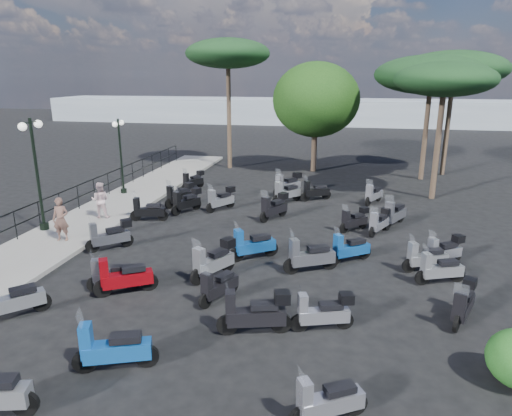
% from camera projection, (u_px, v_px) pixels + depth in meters
% --- Properties ---
extents(ground, '(120.00, 120.00, 0.00)m').
position_uv_depth(ground, '(224.00, 252.00, 16.14)').
color(ground, black).
rests_on(ground, ground).
extents(sidewalk, '(3.00, 30.00, 0.15)m').
position_uv_depth(sidewalk, '(100.00, 215.00, 20.17)').
color(sidewalk, slate).
rests_on(sidewalk, ground).
extents(railing, '(0.04, 26.04, 1.10)m').
position_uv_depth(railing, '(69.00, 197.00, 20.00)').
color(railing, black).
rests_on(railing, sidewalk).
extents(lamp_post_1, '(0.37, 1.28, 4.36)m').
position_uv_depth(lamp_post_1, '(36.00, 168.00, 17.40)').
color(lamp_post_1, black).
rests_on(lamp_post_1, sidewalk).
extents(lamp_post_2, '(0.36, 1.12, 3.80)m').
position_uv_depth(lamp_post_2, '(120.00, 151.00, 23.03)').
color(lamp_post_2, black).
rests_on(lamp_post_2, sidewalk).
extents(woman, '(0.65, 0.48, 1.63)m').
position_uv_depth(woman, '(61.00, 219.00, 16.68)').
color(woman, brown).
rests_on(woman, sidewalk).
extents(pedestrian_far, '(0.85, 0.72, 1.54)m').
position_uv_depth(pedestrian_far, '(100.00, 200.00, 19.38)').
color(pedestrian_far, beige).
rests_on(pedestrian_far, sidewalk).
extents(scooter_0, '(1.27, 1.34, 1.39)m').
position_uv_depth(scooter_0, '(13.00, 301.00, 11.68)').
color(scooter_0, black).
rests_on(scooter_0, ground).
extents(scooter_1, '(1.61, 1.07, 1.44)m').
position_uv_depth(scooter_1, '(124.00, 278.00, 12.96)').
color(scooter_1, black).
rests_on(scooter_1, ground).
extents(scooter_2, '(1.37, 1.26, 1.35)m').
position_uv_depth(scooter_2, '(110.00, 236.00, 16.29)').
color(scooter_2, black).
rests_on(scooter_2, ground).
extents(scooter_3, '(1.62, 0.58, 1.30)m').
position_uv_depth(scooter_3, '(148.00, 211.00, 19.48)').
color(scooter_3, black).
rests_on(scooter_3, ground).
extents(scooter_4, '(1.02, 1.55, 1.36)m').
position_uv_depth(scooter_4, '(180.00, 195.00, 21.73)').
color(scooter_4, black).
rests_on(scooter_4, ground).
extents(scooter_5, '(0.91, 1.43, 1.25)m').
position_uv_depth(scooter_5, '(193.00, 181.00, 24.89)').
color(scooter_5, black).
rests_on(scooter_5, ground).
extents(scooter_7, '(1.47, 0.84, 1.26)m').
position_uv_depth(scooter_7, '(113.00, 276.00, 13.25)').
color(scooter_7, black).
rests_on(scooter_7, ground).
extents(scooter_8, '(0.84, 1.46, 1.26)m').
position_uv_depth(scooter_8, '(218.00, 286.00, 12.58)').
color(scooter_8, black).
rests_on(scooter_8, ground).
extents(scooter_9, '(1.52, 1.15, 1.43)m').
position_uv_depth(scooter_9, '(253.00, 245.00, 15.43)').
color(scooter_9, black).
rests_on(scooter_9, ground).
extents(scooter_10, '(1.26, 1.39, 1.41)m').
position_uv_depth(scooter_10, '(287.00, 193.00, 22.26)').
color(scooter_10, black).
rests_on(scooter_10, ground).
extents(scooter_11, '(1.07, 1.49, 1.34)m').
position_uv_depth(scooter_11, '(221.00, 200.00, 21.02)').
color(scooter_11, black).
rests_on(scooter_11, ground).
extents(scooter_12, '(1.73, 0.85, 1.43)m').
position_uv_depth(scooter_12, '(113.00, 349.00, 9.61)').
color(scooter_12, black).
rests_on(scooter_12, ground).
extents(scooter_13, '(1.79, 0.77, 1.45)m').
position_uv_depth(scooter_13, '(255.00, 313.00, 10.95)').
color(scooter_13, black).
rests_on(scooter_13, ground).
extents(scooter_14, '(1.08, 1.66, 1.45)m').
position_uv_depth(scooter_14, '(214.00, 261.00, 14.01)').
color(scooter_14, black).
rests_on(scooter_14, ground).
extents(scooter_15, '(1.69, 1.02, 1.47)m').
position_uv_depth(scooter_15, '(310.00, 257.00, 14.42)').
color(scooter_15, black).
rests_on(scooter_15, ground).
extents(scooter_16, '(1.06, 1.59, 1.40)m').
position_uv_depth(scooter_16, '(274.00, 207.00, 19.71)').
color(scooter_16, black).
rests_on(scooter_16, ground).
extents(scooter_17, '(1.34, 1.50, 1.46)m').
position_uv_depth(scooter_17, '(288.00, 184.00, 23.73)').
color(scooter_17, black).
rests_on(scooter_17, ground).
extents(scooter_18, '(1.41, 0.90, 1.25)m').
position_uv_depth(scooter_18, '(327.00, 402.00, 8.16)').
color(scooter_18, black).
rests_on(scooter_18, ground).
extents(scooter_19, '(1.54, 0.73, 1.27)m').
position_uv_depth(scooter_19, '(323.00, 313.00, 11.12)').
color(scooter_19, black).
rests_on(scooter_19, ground).
extents(scooter_20, '(1.40, 1.04, 1.31)m').
position_uv_depth(scooter_20, '(350.00, 249.00, 15.23)').
color(scooter_20, black).
rests_on(scooter_20, ground).
extents(scooter_21, '(0.89, 1.41, 1.23)m').
position_uv_depth(scooter_21, '(379.00, 222.00, 17.94)').
color(scooter_21, black).
rests_on(scooter_21, ground).
extents(scooter_22, '(1.16, 1.14, 1.18)m').
position_uv_depth(scooter_22, '(354.00, 220.00, 18.27)').
color(scooter_22, black).
rests_on(scooter_22, ground).
extents(scooter_23, '(1.46, 0.98, 1.31)m').
position_uv_depth(scooter_23, '(315.00, 192.00, 22.66)').
color(scooter_23, black).
rests_on(scooter_23, ground).
extents(scooter_25, '(0.85, 1.51, 1.28)m').
position_uv_depth(scooter_25, '(463.00, 304.00, 11.52)').
color(scooter_25, black).
rests_on(scooter_25, ground).
extents(scooter_26, '(1.38, 1.00, 1.25)m').
position_uv_depth(scooter_26, '(444.00, 251.00, 15.03)').
color(scooter_26, black).
rests_on(scooter_26, ground).
extents(scooter_27, '(1.54, 0.78, 1.28)m').
position_uv_depth(scooter_27, '(425.00, 258.00, 14.49)').
color(scooter_27, black).
rests_on(scooter_27, ground).
extents(scooter_28, '(1.03, 1.65, 1.45)m').
position_uv_depth(scooter_28, '(394.00, 215.00, 18.80)').
color(scooter_28, black).
rests_on(scooter_28, ground).
extents(scooter_29, '(0.92, 1.50, 1.31)m').
position_uv_depth(scooter_29, '(373.00, 195.00, 22.08)').
color(scooter_29, black).
rests_on(scooter_29, ground).
extents(scooter_30, '(1.02, 1.55, 1.36)m').
position_uv_depth(scooter_30, '(187.00, 201.00, 20.68)').
color(scooter_30, black).
rests_on(scooter_30, ground).
extents(scooter_31, '(1.54, 0.78, 1.28)m').
position_uv_depth(scooter_31, '(440.00, 270.00, 13.63)').
color(scooter_31, black).
rests_on(scooter_31, ground).
extents(broadleaf_tree, '(5.45, 5.45, 6.85)m').
position_uv_depth(broadleaf_tree, '(316.00, 100.00, 28.41)').
color(broadleaf_tree, '#38281E').
rests_on(broadleaf_tree, ground).
extents(pine_0, '(6.35, 6.35, 7.15)m').
position_uv_depth(pine_0, '(431.00, 75.00, 25.72)').
color(pine_0, '#38281E').
rests_on(pine_0, ground).
extents(pine_1, '(6.10, 6.10, 7.43)m').
position_uv_depth(pine_1, '(454.00, 69.00, 26.87)').
color(pine_1, '#38281E').
rests_on(pine_1, ground).
extents(pine_2, '(5.37, 5.37, 8.26)m').
position_uv_depth(pine_2, '(228.00, 54.00, 28.70)').
color(pine_2, '#38281E').
rests_on(pine_2, ground).
extents(pine_3, '(4.75, 4.75, 6.67)m').
position_uv_depth(pine_3, '(445.00, 80.00, 21.53)').
color(pine_3, '#38281E').
rests_on(pine_3, ground).
extents(distant_hills, '(70.00, 8.00, 3.00)m').
position_uv_depth(distant_hills, '(317.00, 111.00, 58.04)').
color(distant_hills, gray).
rests_on(distant_hills, ground).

